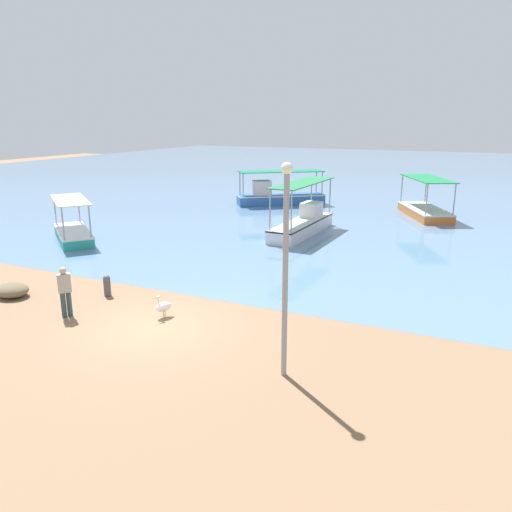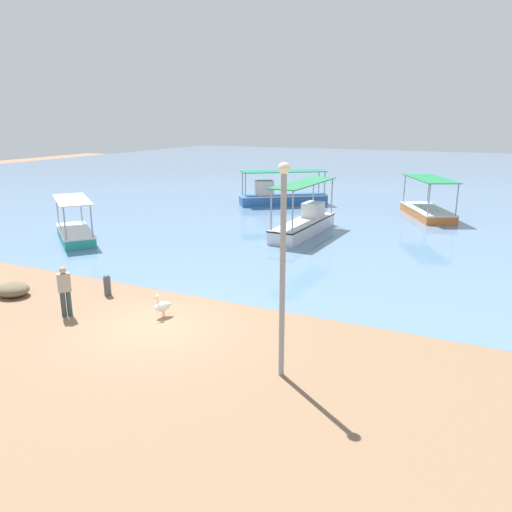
# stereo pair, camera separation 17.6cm
# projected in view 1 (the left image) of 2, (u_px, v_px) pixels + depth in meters

# --- Properties ---
(ground) EXTENTS (120.00, 120.00, 0.00)m
(ground) POSITION_uv_depth(u_px,v_px,m) (154.00, 328.00, 15.51)
(ground) COLOR #87664B
(harbor_water) EXTENTS (110.00, 90.00, 0.00)m
(harbor_water) POSITION_uv_depth(u_px,v_px,m) (405.00, 175.00, 57.39)
(harbor_water) COLOR #5D7EA4
(harbor_water) RESTS_ON ground
(fishing_boat_center) EXTENTS (6.30, 5.25, 2.50)m
(fishing_boat_center) POSITION_uv_depth(u_px,v_px,m) (278.00, 196.00, 37.61)
(fishing_boat_center) COLOR #2F67B0
(fishing_boat_center) RESTS_ON harbor_water
(fishing_boat_near_left) EXTENTS (4.62, 4.13, 2.20)m
(fishing_boat_near_left) POSITION_uv_depth(u_px,v_px,m) (73.00, 232.00, 26.51)
(fishing_boat_near_left) COLOR teal
(fishing_boat_near_left) RESTS_ON harbor_water
(fishing_boat_far_right) EXTENTS (4.24, 5.85, 2.54)m
(fishing_boat_far_right) POSITION_uv_depth(u_px,v_px,m) (425.00, 209.00, 32.94)
(fishing_boat_far_right) COLOR orange
(fishing_boat_far_right) RESTS_ON harbor_water
(fishing_boat_far_left) EXTENTS (1.73, 6.46, 2.90)m
(fishing_boat_far_left) POSITION_uv_depth(u_px,v_px,m) (303.00, 222.00, 28.10)
(fishing_boat_far_left) COLOR white
(fishing_boat_far_left) RESTS_ON harbor_water
(pelican) EXTENTS (0.49, 0.77, 0.80)m
(pelican) POSITION_uv_depth(u_px,v_px,m) (163.00, 306.00, 16.27)
(pelican) COLOR #E0997A
(pelican) RESTS_ON ground
(lamp_post) EXTENTS (0.28, 0.28, 5.35)m
(lamp_post) POSITION_uv_depth(u_px,v_px,m) (285.00, 260.00, 11.90)
(lamp_post) COLOR gray
(lamp_post) RESTS_ON ground
(mooring_bollard) EXTENTS (0.27, 0.27, 0.79)m
(mooring_bollard) POSITION_uv_depth(u_px,v_px,m) (107.00, 285.00, 18.22)
(mooring_bollard) COLOR #47474C
(mooring_bollard) RESTS_ON ground
(fisherman_standing) EXTENTS (0.42, 0.45, 1.69)m
(fisherman_standing) POSITION_uv_depth(u_px,v_px,m) (65.00, 290.00, 16.18)
(fisherman_standing) COLOR #2E4147
(fisherman_standing) RESTS_ON ground
(net_pile) EXTENTS (1.25, 1.07, 0.50)m
(net_pile) POSITION_uv_depth(u_px,v_px,m) (12.00, 290.00, 18.17)
(net_pile) COLOR brown
(net_pile) RESTS_ON ground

